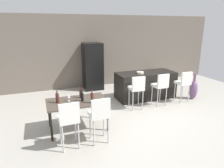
{
  "coord_description": "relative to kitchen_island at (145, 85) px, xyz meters",
  "views": [
    {
      "loc": [
        -2.8,
        -5.05,
        2.48
      ],
      "look_at": [
        -0.86,
        0.15,
        0.85
      ],
      "focal_mm": 32.01,
      "sensor_mm": 36.0,
      "label": 1
    }
  ],
  "objects": [
    {
      "name": "fruit_bowl",
      "position": [
        -0.28,
        -0.1,
        0.5
      ],
      "size": [
        0.24,
        0.24,
        0.07
      ],
      "primitive_type": "cylinder",
      "color": "beige",
      "rests_on": "kitchen_island"
    },
    {
      "name": "wine_bottle_inner",
      "position": [
        -2.37,
        -1.66,
        0.41
      ],
      "size": [
        0.07,
        0.07,
        0.33
      ],
      "color": "#471E19",
      "rests_on": "dining_table"
    },
    {
      "name": "wine_bottle_right",
      "position": [
        -3.13,
        -1.37,
        0.4
      ],
      "size": [
        0.08,
        0.08,
        0.3
      ],
      "color": "#471E19",
      "rests_on": "dining_table"
    },
    {
      "name": "bar_chair_right",
      "position": [
        0.97,
        -0.81,
        0.24
      ],
      "size": [
        0.4,
        0.4,
        1.05
      ],
      "color": "white",
      "rests_on": "ground_plane"
    },
    {
      "name": "bar_chair_middle",
      "position": [
        0.08,
        -0.81,
        0.24
      ],
      "size": [
        0.42,
        0.42,
        1.05
      ],
      "color": "white",
      "rests_on": "ground_plane"
    },
    {
      "name": "dining_chair_near",
      "position": [
        -3.0,
        -2.18,
        0.24
      ],
      "size": [
        0.41,
        0.41,
        1.05
      ],
      "color": "white",
      "rests_on": "ground_plane"
    },
    {
      "name": "ground_plane",
      "position": [
        -0.66,
        -0.85,
        -0.46
      ],
      "size": [
        10.0,
        10.0,
        0.0
      ],
      "primitive_type": "plane",
      "color": "#ADA89E"
    },
    {
      "name": "potted_plant",
      "position": [
        1.49,
        1.66,
        -0.14
      ],
      "size": [
        0.35,
        0.35,
        0.55
      ],
      "color": "#996B4C",
      "rests_on": "ground_plane"
    },
    {
      "name": "refrigerator",
      "position": [
        -1.45,
        1.67,
        0.46
      ],
      "size": [
        0.72,
        0.68,
        1.84
      ],
      "primitive_type": "cube",
      "color": "black",
      "rests_on": "ground_plane"
    },
    {
      "name": "dining_chair_far",
      "position": [
        -2.35,
        -2.18,
        0.24
      ],
      "size": [
        0.4,
        0.4,
        1.05
      ],
      "color": "white",
      "rests_on": "ground_plane"
    },
    {
      "name": "kitchen_island",
      "position": [
        0.0,
        0.0,
        0.0
      ],
      "size": [
        2.05,
        0.87,
        0.92
      ],
      "primitive_type": "cube",
      "color": "black",
      "rests_on": "ground_plane"
    },
    {
      "name": "floor_vase",
      "position": [
        1.52,
        -0.7,
        -0.12
      ],
      "size": [
        0.28,
        0.28,
        0.9
      ],
      "color": "#704C75",
      "rests_on": "ground_plane"
    },
    {
      "name": "bar_chair_left",
      "position": [
        -0.76,
        -0.81,
        0.24
      ],
      "size": [
        0.43,
        0.43,
        1.05
      ],
      "color": "white",
      "rests_on": "ground_plane"
    },
    {
      "name": "wine_glass_left",
      "position": [
        -2.87,
        -1.34,
        0.4
      ],
      "size": [
        0.07,
        0.07,
        0.17
      ],
      "color": "silver",
      "rests_on": "dining_table"
    },
    {
      "name": "wine_bottle_far",
      "position": [
        -2.54,
        -1.22,
        0.39
      ],
      "size": [
        0.08,
        0.08,
        0.29
      ],
      "color": "#471E19",
      "rests_on": "dining_table"
    },
    {
      "name": "wine_bottle_corner",
      "position": [
        -2.56,
        -1.46,
        0.39
      ],
      "size": [
        0.07,
        0.07,
        0.3
      ],
      "color": "black",
      "rests_on": "dining_table"
    },
    {
      "name": "back_wall",
      "position": [
        -0.66,
        2.11,
        0.99
      ],
      "size": [
        10.0,
        0.12,
        2.9
      ],
      "primitive_type": "cube",
      "color": "#665B51",
      "rests_on": "ground_plane"
    },
    {
      "name": "dining_table",
      "position": [
        -2.68,
        -1.4,
        0.21
      ],
      "size": [
        1.44,
        0.83,
        0.74
      ],
      "color": "#4C4238",
      "rests_on": "ground_plane"
    }
  ]
}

